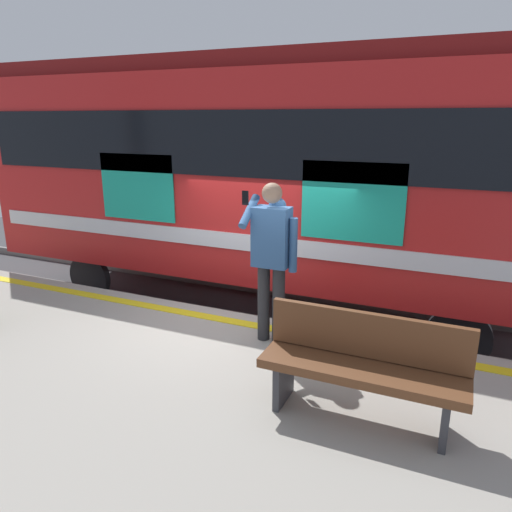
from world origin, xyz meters
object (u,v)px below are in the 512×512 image
train_carriage (274,166)px  handbag (305,327)px  passenger (272,250)px  bench (363,363)px

train_carriage → handbag: 3.43m
passenger → bench: 1.73m
bench → train_carriage: bearing=-58.6°
train_carriage → handbag: size_ratio=24.52×
passenger → bench: (-1.25, 1.05, -0.58)m
train_carriage → handbag: (-1.48, 2.70, -1.52)m
passenger → handbag: size_ratio=4.66×
handbag → bench: bearing=127.1°
train_carriage → bench: bearing=121.4°
train_carriage → bench: size_ratio=5.61×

